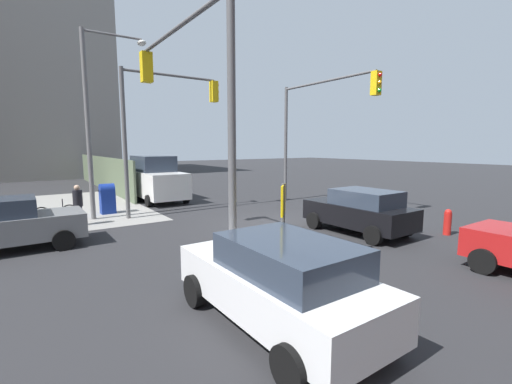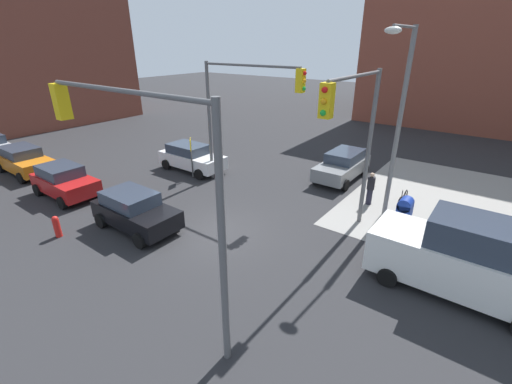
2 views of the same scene
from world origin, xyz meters
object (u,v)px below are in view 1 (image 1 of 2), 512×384
at_px(traffic_signal_nw_corner, 187,90).
at_px(mailbox_blue, 107,198).
at_px(street_lamp_corner, 96,110).
at_px(pedestrian_crossing, 78,205).
at_px(traffic_signal_se_corner, 317,117).
at_px(traffic_signal_ne_corner, 164,115).
at_px(fire_hydrant, 448,222).
at_px(van_white_delivery, 155,179).
at_px(bicycle_leaning_on_fence, 56,214).
at_px(coupe_white, 279,280).
at_px(hatchback_black, 360,210).

xyz_separation_m(traffic_signal_nw_corner, mailbox_blue, (8.39, 0.50, -3.90)).
relative_size(street_lamp_corner, pedestrian_crossing, 4.84).
distance_m(traffic_signal_se_corner, street_lamp_corner, 10.42).
xyz_separation_m(traffic_signal_ne_corner, fire_hydrant, (-9.50, -6.93, -4.10)).
bearing_deg(pedestrian_crossing, traffic_signal_se_corner, 154.39).
bearing_deg(street_lamp_corner, traffic_signal_se_corner, -107.55).
bearing_deg(van_white_delivery, traffic_signal_se_corner, -137.07).
bearing_deg(traffic_signal_nw_corner, mailbox_blue, 3.41).
distance_m(traffic_signal_nw_corner, mailbox_blue, 9.27).
bearing_deg(traffic_signal_se_corner, traffic_signal_nw_corner, 115.20).
xyz_separation_m(mailbox_blue, van_white_delivery, (2.62, -3.20, 0.52)).
xyz_separation_m(mailbox_blue, bicycle_leaning_on_fence, (-0.60, 2.20, -0.42)).
height_order(traffic_signal_se_corner, fire_hydrant, traffic_signal_se_corner).
xyz_separation_m(street_lamp_corner, fire_hydrant, (-10.19, -9.63, -4.22)).
xyz_separation_m(traffic_signal_ne_corner, pedestrian_crossing, (-0.30, 3.77, -3.73)).
bearing_deg(traffic_signal_se_corner, coupe_white, 132.65).
relative_size(mailbox_blue, coupe_white, 0.33).
height_order(hatchback_black, bicycle_leaning_on_fence, hatchback_black).
bearing_deg(bicycle_leaning_on_fence, hatchback_black, -133.69).
relative_size(street_lamp_corner, mailbox_blue, 5.59).
bearing_deg(traffic_signal_ne_corner, traffic_signal_se_corner, -108.76).
bearing_deg(mailbox_blue, traffic_signal_se_corner, -113.62).
distance_m(traffic_signal_ne_corner, coupe_white, 11.76).
bearing_deg(pedestrian_crossing, hatchback_black, 124.56).
bearing_deg(traffic_signal_se_corner, fire_hydrant, 177.56).
distance_m(mailbox_blue, bicycle_leaning_on_fence, 2.32).
bearing_deg(traffic_signal_nw_corner, traffic_signal_ne_corner, -14.82).
distance_m(traffic_signal_se_corner, traffic_signal_ne_corner, 7.64).
xyz_separation_m(traffic_signal_se_corner, traffic_signal_ne_corner, (2.46, 7.23, -0.10)).
bearing_deg(van_white_delivery, traffic_signal_nw_corner, 166.22).
bearing_deg(coupe_white, pedestrian_crossing, 9.37).
xyz_separation_m(mailbox_blue, hatchback_black, (-9.21, -6.81, 0.08)).
relative_size(van_white_delivery, bicycle_leaning_on_fence, 3.09).
distance_m(traffic_signal_ne_corner, fire_hydrant, 12.45).
bearing_deg(bicycle_leaning_on_fence, fire_hydrant, -132.93).
relative_size(coupe_white, van_white_delivery, 0.80).
relative_size(traffic_signal_ne_corner, bicycle_leaning_on_fence, 3.71).
distance_m(street_lamp_corner, bicycle_leaning_on_fence, 4.72).
bearing_deg(coupe_white, hatchback_black, -62.17).
relative_size(traffic_signal_se_corner, hatchback_black, 1.63).
bearing_deg(fire_hydrant, coupe_white, 99.32).
height_order(traffic_signal_nw_corner, van_white_delivery, traffic_signal_nw_corner).
bearing_deg(fire_hydrant, traffic_signal_nw_corner, 72.11).
relative_size(street_lamp_corner, van_white_delivery, 1.48).
bearing_deg(hatchback_black, pedestrian_crossing, 49.08).
relative_size(pedestrian_crossing, bicycle_leaning_on_fence, 0.94).
bearing_deg(fire_hydrant, street_lamp_corner, 43.39).
height_order(traffic_signal_ne_corner, mailbox_blue, traffic_signal_ne_corner).
bearing_deg(bicycle_leaning_on_fence, coupe_white, -168.49).
height_order(street_lamp_corner, mailbox_blue, street_lamp_corner).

